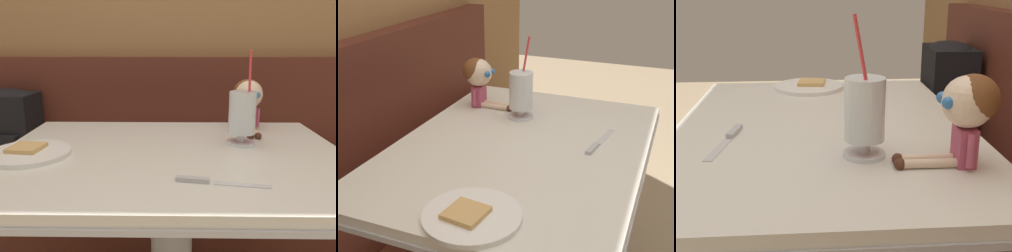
# 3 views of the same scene
# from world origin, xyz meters

# --- Properties ---
(diner_table) EXTENTS (1.11, 0.81, 0.74)m
(diner_table) POSITION_xyz_m (0.00, 0.18, 0.54)
(diner_table) COLOR silver
(diner_table) RESTS_ON ground
(toast_plate) EXTENTS (0.25, 0.25, 0.03)m
(toast_plate) POSITION_xyz_m (-0.44, 0.14, 0.75)
(toast_plate) COLOR white
(toast_plate) RESTS_ON diner_table
(milkshake_glass) EXTENTS (0.10, 0.10, 0.31)m
(milkshake_glass) POSITION_xyz_m (0.23, 0.27, 0.84)
(milkshake_glass) COLOR silver
(milkshake_glass) RESTS_ON diner_table
(butter_knife) EXTENTS (0.23, 0.06, 0.01)m
(butter_knife) POSITION_xyz_m (0.09, -0.06, 0.74)
(butter_knife) COLOR silver
(butter_knife) RESTS_ON diner_table
(seated_doll) EXTENTS (0.11, 0.22, 0.20)m
(seated_doll) POSITION_xyz_m (0.30, 0.47, 0.87)
(seated_doll) COLOR #B74C6B
(seated_doll) RESTS_ON diner_table
(backpack) EXTENTS (0.31, 0.26, 0.41)m
(backpack) POSITION_xyz_m (-0.84, 0.78, 0.66)
(backpack) COLOR black
(backpack) RESTS_ON booth_bench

